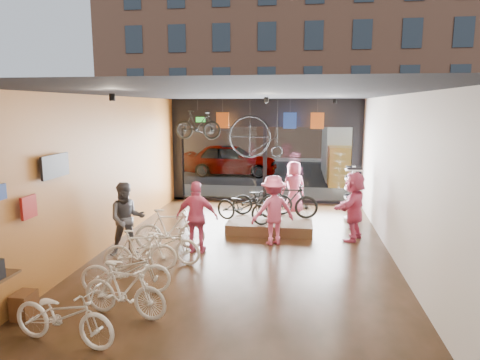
% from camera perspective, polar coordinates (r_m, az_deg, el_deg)
% --- Properties ---
extents(ground_plane, '(7.00, 12.00, 0.04)m').
position_cam_1_polar(ground_plane, '(10.48, 0.55, -10.03)').
color(ground_plane, black).
rests_on(ground_plane, ground).
extents(ceiling, '(7.00, 12.00, 0.04)m').
position_cam_1_polar(ceiling, '(9.86, 0.59, 11.45)').
color(ceiling, black).
rests_on(ceiling, ground).
extents(wall_left, '(0.04, 12.00, 3.80)m').
position_cam_1_polar(wall_left, '(11.01, -17.92, 0.78)').
color(wall_left, '#B16D2E').
rests_on(wall_left, ground).
extents(wall_right, '(0.04, 12.00, 3.80)m').
position_cam_1_polar(wall_right, '(10.16, 20.66, -0.09)').
color(wall_right, beige).
rests_on(wall_right, ground).
extents(wall_back, '(7.00, 0.04, 3.80)m').
position_cam_1_polar(wall_back, '(4.29, -10.13, -12.74)').
color(wall_back, beige).
rests_on(wall_back, ground).
extents(storefront, '(7.00, 0.26, 3.80)m').
position_cam_1_polar(storefront, '(15.91, 3.37, 3.88)').
color(storefront, black).
rests_on(storefront, ground).
extents(exit_sign, '(0.35, 0.06, 0.18)m').
position_cam_1_polar(exit_sign, '(16.09, -5.26, 8.02)').
color(exit_sign, '#198C26').
rests_on(exit_sign, storefront).
extents(street_road, '(30.00, 18.00, 0.02)m').
position_cam_1_polar(street_road, '(25.06, 5.00, 1.62)').
color(street_road, black).
rests_on(street_road, ground).
extents(sidewalk_near, '(30.00, 2.40, 0.12)m').
position_cam_1_polar(sidewalk_near, '(17.37, 3.63, -1.77)').
color(sidewalk_near, slate).
rests_on(sidewalk_near, ground).
extents(sidewalk_far, '(30.00, 2.00, 0.12)m').
position_cam_1_polar(sidewalk_far, '(29.01, 5.42, 2.86)').
color(sidewalk_far, slate).
rests_on(sidewalk_far, ground).
extents(opposite_building, '(26.00, 5.00, 14.00)m').
position_cam_1_polar(opposite_building, '(31.49, 5.85, 16.05)').
color(opposite_building, brown).
rests_on(opposite_building, ground).
extents(street_car, '(4.81, 1.94, 1.64)m').
position_cam_1_polar(street_car, '(22.23, -1.28, 2.77)').
color(street_car, gray).
rests_on(street_car, street_road).
extents(box_truck, '(2.23, 6.68, 2.63)m').
position_cam_1_polar(box_truck, '(21.02, 14.29, 3.43)').
color(box_truck, silver).
rests_on(box_truck, street_road).
extents(floor_bike_0, '(1.82, 0.88, 0.92)m').
position_cam_1_polar(floor_bike_0, '(7.20, -22.47, -16.29)').
color(floor_bike_0, beige).
rests_on(floor_bike_0, ground_plane).
extents(floor_bike_1, '(1.63, 0.71, 0.95)m').
position_cam_1_polar(floor_bike_1, '(7.70, -15.17, -13.98)').
color(floor_bike_1, beige).
rests_on(floor_bike_1, ground_plane).
extents(floor_bike_2, '(1.78, 0.87, 0.89)m').
position_cam_1_polar(floor_bike_2, '(8.58, -14.99, -11.63)').
color(floor_bike_2, beige).
rests_on(floor_bike_2, ground_plane).
extents(floor_bike_3, '(1.62, 0.73, 0.94)m').
position_cam_1_polar(floor_bike_3, '(9.56, -13.13, -9.17)').
color(floor_bike_3, beige).
rests_on(floor_bike_3, ground_plane).
extents(floor_bike_4, '(1.87, 0.91, 0.94)m').
position_cam_1_polar(floor_bike_4, '(10.00, -10.10, -8.20)').
color(floor_bike_4, beige).
rests_on(floor_bike_4, ground_plane).
extents(floor_bike_5, '(1.79, 0.83, 1.04)m').
position_cam_1_polar(floor_bike_5, '(10.82, -9.32, -6.51)').
color(floor_bike_5, beige).
rests_on(floor_bike_5, ground_plane).
extents(display_platform, '(2.40, 1.80, 0.30)m').
position_cam_1_polar(display_platform, '(12.57, 4.08, -5.85)').
color(display_platform, '#452D18').
rests_on(display_platform, ground_plane).
extents(display_bike_left, '(1.84, 1.27, 0.92)m').
position_cam_1_polar(display_bike_left, '(12.05, 0.43, -3.53)').
color(display_bike_left, black).
rests_on(display_bike_left, display_platform).
extents(display_bike_mid, '(1.78, 0.63, 1.05)m').
position_cam_1_polar(display_bike_mid, '(12.49, 6.41, -2.80)').
color(display_bike_mid, black).
rests_on(display_bike_mid, display_platform).
extents(display_bike_right, '(1.88, 0.86, 0.95)m').
position_cam_1_polar(display_bike_right, '(12.90, 3.00, -2.57)').
color(display_bike_right, black).
rests_on(display_bike_right, display_platform).
extents(customer_1, '(1.07, 0.99, 1.77)m').
position_cam_1_polar(customer_1, '(10.56, -14.84, -5.06)').
color(customer_1, '#3F3F44').
rests_on(customer_1, ground_plane).
extents(customer_2, '(1.04, 0.45, 1.77)m').
position_cam_1_polar(customer_2, '(10.44, -5.75, -4.96)').
color(customer_2, '#CC4C72').
rests_on(customer_2, ground_plane).
extents(customer_3, '(1.34, 1.11, 1.80)m').
position_cam_1_polar(customer_3, '(11.05, 4.47, -4.04)').
color(customer_3, '#CC4C72').
rests_on(customer_3, ground_plane).
extents(customer_4, '(1.02, 0.91, 1.75)m').
position_cam_1_polar(customer_4, '(14.34, 7.18, -0.97)').
color(customer_4, '#CC4C72').
rests_on(customer_4, ground_plane).
extents(customer_5, '(1.21, 1.78, 1.84)m').
position_cam_1_polar(customer_5, '(11.77, 14.95, -3.38)').
color(customer_5, '#CC4C72').
rests_on(customer_5, ground_plane).
extents(sunglasses_rack, '(0.60, 0.54, 1.72)m').
position_cam_1_polar(sunglasses_rack, '(13.77, 14.84, -1.74)').
color(sunglasses_rack, white).
rests_on(sunglasses_rack, ground_plane).
extents(wall_merch, '(0.40, 2.40, 2.60)m').
position_cam_1_polar(wall_merch, '(8.12, -27.60, -7.31)').
color(wall_merch, navy).
rests_on(wall_merch, wall_left).
extents(penny_farthing, '(1.71, 0.06, 1.37)m').
position_cam_1_polar(penny_farthing, '(14.10, 2.46, 5.57)').
color(penny_farthing, black).
rests_on(penny_farthing, ceiling).
extents(hung_bike, '(1.62, 0.61, 0.95)m').
position_cam_1_polar(hung_bike, '(14.39, -5.64, 7.32)').
color(hung_bike, black).
rests_on(hung_bike, ceiling).
extents(jersey_left, '(0.45, 0.03, 0.55)m').
position_cam_1_polar(jersey_left, '(15.23, -2.34, 7.96)').
color(jersey_left, '#CC5919').
rests_on(jersey_left, ceiling).
extents(jersey_mid, '(0.45, 0.03, 0.55)m').
position_cam_1_polar(jersey_mid, '(14.99, 6.67, 7.87)').
color(jersey_mid, '#1E3F99').
rests_on(jersey_mid, ceiling).
extents(jersey_right, '(0.45, 0.03, 0.55)m').
position_cam_1_polar(jersey_right, '(15.00, 10.27, 7.78)').
color(jersey_right, '#CC5919').
rests_on(jersey_right, ceiling).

